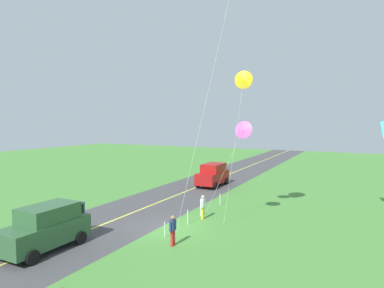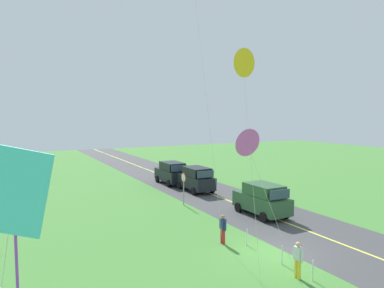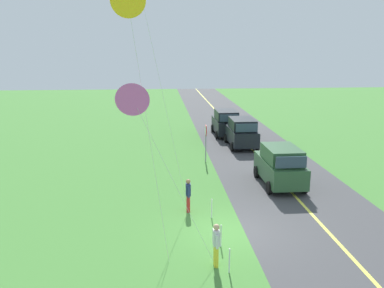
{
  "view_description": "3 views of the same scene",
  "coord_description": "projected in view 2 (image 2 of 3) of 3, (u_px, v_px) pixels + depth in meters",
  "views": [
    {
      "loc": [
        16.63,
        10.17,
        6.41
      ],
      "look_at": [
        2.07,
        2.73,
        5.33
      ],
      "focal_mm": 30.6,
      "sensor_mm": 36.0,
      "label": 1
    },
    {
      "loc": [
        -13.7,
        12.01,
        7.01
      ],
      "look_at": [
        2.06,
        3.72,
        5.56
      ],
      "focal_mm": 33.3,
      "sensor_mm": 36.0,
      "label": 2
    },
    {
      "loc": [
        -15.68,
        3.03,
        7.59
      ],
      "look_at": [
        -0.44,
        1.76,
        3.93
      ],
      "focal_mm": 38.09,
      "sensor_mm": 36.0,
      "label": 3
    }
  ],
  "objects": [
    {
      "name": "car_suv_foreground",
      "position": [
        262.0,
        199.0,
        24.81
      ],
      "size": [
        4.4,
        2.12,
        2.24
      ],
      "color": "#2D5633",
      "rests_on": "ground"
    },
    {
      "name": "road_centre_stripe",
      "position": [
        330.0,
        239.0,
        20.08
      ],
      "size": [
        120.0,
        0.16,
        0.0
      ],
      "primitive_type": "cube",
      "color": "#E5E04C",
      "rests_on": "asphalt_road"
    },
    {
      "name": "fence_post_3",
      "position": [
        247.0,
        237.0,
        19.14
      ],
      "size": [
        0.05,
        0.05,
        0.9
      ],
      "primitive_type": "cylinder",
      "color": "silver",
      "rests_on": "ground"
    },
    {
      "name": "kite_green_far",
      "position": [
        243.0,
        64.0,
        13.53
      ],
      "size": [
        0.37,
        1.72,
        9.54
      ],
      "color": "silver",
      "rests_on": "ground"
    },
    {
      "name": "kite_red_low",
      "position": [
        247.0,
        142.0,
        13.61
      ],
      "size": [
        0.43,
        3.31,
        6.53
      ],
      "color": "silver",
      "rests_on": "ground"
    },
    {
      "name": "car_parked_east_near",
      "position": [
        196.0,
        179.0,
        32.73
      ],
      "size": [
        4.4,
        2.12,
        2.24
      ],
      "color": "black",
      "rests_on": "ground"
    },
    {
      "name": "fence_post_1",
      "position": [
        313.0,
        270.0,
        15.04
      ],
      "size": [
        0.05,
        0.05,
        0.9
      ],
      "primitive_type": "cylinder",
      "color": "silver",
      "rests_on": "ground"
    },
    {
      "name": "fence_post_2",
      "position": [
        282.0,
        255.0,
        16.72
      ],
      "size": [
        0.05,
        0.05,
        0.9
      ],
      "primitive_type": "cylinder",
      "color": "silver",
      "rests_on": "ground"
    },
    {
      "name": "kite_pink_drift",
      "position": [
        13.0,
        198.0,
        4.9
      ],
      "size": [
        2.24,
        1.34,
        6.65
      ],
      "color": "silver",
      "rests_on": "ground"
    },
    {
      "name": "person_adult_companion",
      "position": [
        223.0,
        228.0,
        19.36
      ],
      "size": [
        0.58,
        0.22,
        1.6
      ],
      "rotation": [
        0.0,
        0.0,
        2.39
      ],
      "color": "red",
      "rests_on": "ground"
    },
    {
      "name": "person_adult_near",
      "position": [
        298.0,
        259.0,
        15.25
      ],
      "size": [
        0.58,
        0.22,
        1.6
      ],
      "rotation": [
        0.0,
        0.0,
        1.15
      ],
      "color": "yellow",
      "rests_on": "ground"
    },
    {
      "name": "ground_plane",
      "position": [
        275.0,
        253.0,
        18.23
      ],
      "size": [
        120.0,
        120.0,
        0.1
      ],
      "primitive_type": "cube",
      "color": "#478438"
    },
    {
      "name": "asphalt_road",
      "position": [
        330.0,
        239.0,
        20.08
      ],
      "size": [
        120.0,
        7.0,
        0.0
      ],
      "primitive_type": "cube",
      "color": "#424244",
      "rests_on": "ground"
    },
    {
      "name": "car_parked_east_far",
      "position": [
        171.0,
        173.0,
        36.21
      ],
      "size": [
        4.4,
        2.12,
        2.24
      ],
      "color": "black",
      "rests_on": "ground"
    },
    {
      "name": "stop_sign",
      "position": [
        184.0,
        182.0,
        27.56
      ],
      "size": [
        0.76,
        0.08,
        2.56
      ],
      "color": "gray",
      "rests_on": "ground"
    }
  ]
}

